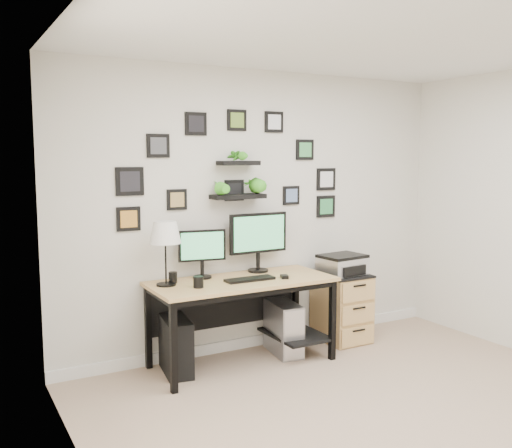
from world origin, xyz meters
TOP-DOWN VIEW (x-y plane):
  - room at (0.00, 1.98)m, footprint 4.00×4.00m
  - desk at (-0.37, 1.67)m, footprint 1.60×0.70m
  - monitor_left at (-0.68, 1.85)m, footprint 0.41×0.19m
  - monitor_right at (-0.12, 1.86)m, footprint 0.59×0.19m
  - keyboard at (-0.37, 1.57)m, footprint 0.44×0.14m
  - mouse at (-0.06, 1.50)m, footprint 0.09×0.11m
  - table_lamp at (-1.06, 1.74)m, footprint 0.26×0.26m
  - mug at (-0.86, 1.54)m, footprint 0.08×0.08m
  - pen_cup at (-0.98, 1.80)m, footprint 0.07×0.07m
  - pc_tower_black at (-0.99, 1.72)m, footprint 0.28×0.49m
  - pc_tower_grey at (0.05, 1.68)m, footprint 0.28×0.51m
  - file_cabinet at (0.75, 1.72)m, footprint 0.43×0.53m
  - printer at (0.73, 1.70)m, footprint 0.45×0.38m
  - wall_decor at (-0.29, 1.93)m, footprint 2.23×0.18m

SIDE VIEW (x-z plane):
  - room at x=0.00m, z-range -1.95..2.05m
  - pc_tower_black at x=-0.99m, z-range 0.00..0.47m
  - pc_tower_grey at x=0.05m, z-range 0.00..0.48m
  - file_cabinet at x=0.75m, z-range 0.00..0.67m
  - desk at x=-0.37m, z-range 0.25..1.00m
  - keyboard at x=-0.37m, z-range 0.75..0.77m
  - mouse at x=-0.06m, z-range 0.75..0.78m
  - printer at x=0.73m, z-range 0.67..0.86m
  - pen_cup at x=-0.98m, z-range 0.75..0.84m
  - mug at x=-0.86m, z-range 0.75..0.84m
  - monitor_left at x=-0.68m, z-range 0.79..1.21m
  - monitor_right at x=-0.12m, z-range 0.80..1.35m
  - table_lamp at x=-1.06m, z-range 0.91..1.45m
  - wall_decor at x=-0.29m, z-range 1.13..2.17m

